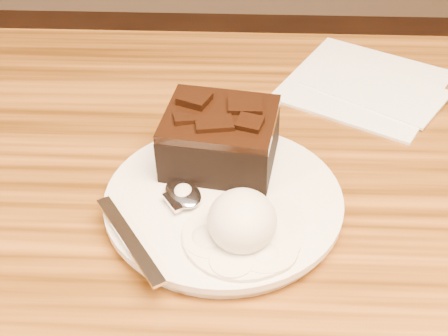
{
  "coord_description": "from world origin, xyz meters",
  "views": [
    {
      "loc": [
        -0.06,
        -0.33,
        1.13
      ],
      "look_at": [
        -0.08,
        0.08,
        0.79
      ],
      "focal_mm": 51.16,
      "sensor_mm": 36.0,
      "label": 1
    }
  ],
  "objects_px": {
    "ice_cream_scoop": "(242,221)",
    "napkin": "(364,84)",
    "plate": "(224,204)",
    "spoon": "(183,195)",
    "brownie": "(220,141)"
  },
  "relations": [
    {
      "from": "spoon",
      "to": "ice_cream_scoop",
      "type": "bearing_deg",
      "value": -73.78
    },
    {
      "from": "ice_cream_scoop",
      "to": "napkin",
      "type": "height_order",
      "value": "ice_cream_scoop"
    },
    {
      "from": "plate",
      "to": "ice_cream_scoop",
      "type": "relative_size",
      "value": 3.51
    },
    {
      "from": "plate",
      "to": "napkin",
      "type": "bearing_deg",
      "value": 54.46
    },
    {
      "from": "brownie",
      "to": "plate",
      "type": "bearing_deg",
      "value": -84.3
    },
    {
      "from": "brownie",
      "to": "spoon",
      "type": "xyz_separation_m",
      "value": [
        -0.03,
        -0.05,
        -0.02
      ]
    },
    {
      "from": "napkin",
      "to": "brownie",
      "type": "bearing_deg",
      "value": -134.02
    },
    {
      "from": "plate",
      "to": "spoon",
      "type": "bearing_deg",
      "value": -172.54
    },
    {
      "from": "ice_cream_scoop",
      "to": "spoon",
      "type": "bearing_deg",
      "value": 139.12
    },
    {
      "from": "brownie",
      "to": "napkin",
      "type": "bearing_deg",
      "value": 45.98
    },
    {
      "from": "plate",
      "to": "brownie",
      "type": "relative_size",
      "value": 2.13
    },
    {
      "from": "brownie",
      "to": "napkin",
      "type": "relative_size",
      "value": 0.61
    },
    {
      "from": "ice_cream_scoop",
      "to": "napkin",
      "type": "relative_size",
      "value": 0.37
    },
    {
      "from": "spoon",
      "to": "napkin",
      "type": "relative_size",
      "value": 1.02
    },
    {
      "from": "ice_cream_scoop",
      "to": "spoon",
      "type": "relative_size",
      "value": 0.36
    }
  ]
}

